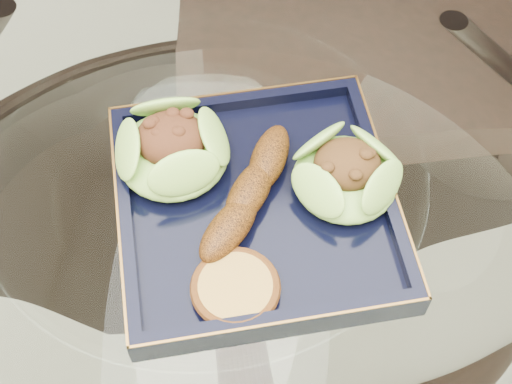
{
  "coord_description": "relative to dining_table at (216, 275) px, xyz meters",
  "views": [
    {
      "loc": [
        0.06,
        -0.39,
        1.37
      ],
      "look_at": [
        0.05,
        -0.01,
        0.8
      ],
      "focal_mm": 50.0,
      "sensor_mm": 36.0,
      "label": 1
    }
  ],
  "objects": [
    {
      "name": "lettuce_wrap_right",
      "position": [
        0.14,
        0.01,
        0.2
      ],
      "size": [
        0.14,
        0.14,
        0.04
      ],
      "primitive_type": "ellipsoid",
      "rotation": [
        0.0,
        0.0,
        0.41
      ],
      "color": "olive",
      "rests_on": "navy_plate"
    },
    {
      "name": "crumb_patty",
      "position": [
        0.03,
        -0.11,
        0.19
      ],
      "size": [
        0.1,
        0.1,
        0.01
      ],
      "primitive_type": "cylinder",
      "rotation": [
        0.0,
        0.0,
        0.43
      ],
      "color": "#B28A3B",
      "rests_on": "navy_plate"
    },
    {
      "name": "roasted_plantain",
      "position": [
        0.04,
        -0.01,
        0.2
      ],
      "size": [
        0.1,
        0.17,
        0.03
      ],
      "primitive_type": "ellipsoid",
      "rotation": [
        0.0,
        0.0,
        1.17
      ],
      "color": "#5A2E09",
      "rests_on": "navy_plate"
    },
    {
      "name": "navy_plate",
      "position": [
        0.05,
        -0.01,
        0.17
      ],
      "size": [
        0.32,
        0.32,
        0.02
      ],
      "primitive_type": "cube",
      "rotation": [
        0.0,
        0.0,
        0.21
      ],
      "color": "black",
      "rests_on": "dining_table"
    },
    {
      "name": "dining_table",
      "position": [
        0.0,
        0.0,
        0.0
      ],
      "size": [
        1.13,
        1.13,
        0.77
      ],
      "color": "white",
      "rests_on": "ground"
    },
    {
      "name": "dining_chair",
      "position": [
        0.14,
        0.51,
        -0.02
      ],
      "size": [
        0.48,
        0.48,
        1.03
      ],
      "rotation": [
        0.0,
        0.0,
        0.08
      ],
      "color": "black",
      "rests_on": "ground"
    },
    {
      "name": "lettuce_wrap_left",
      "position": [
        -0.04,
        0.03,
        0.2
      ],
      "size": [
        0.13,
        0.13,
        0.04
      ],
      "primitive_type": "ellipsoid",
      "rotation": [
        0.0,
        0.0,
        -0.12
      ],
      "color": "#64A630",
      "rests_on": "navy_plate"
    }
  ]
}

